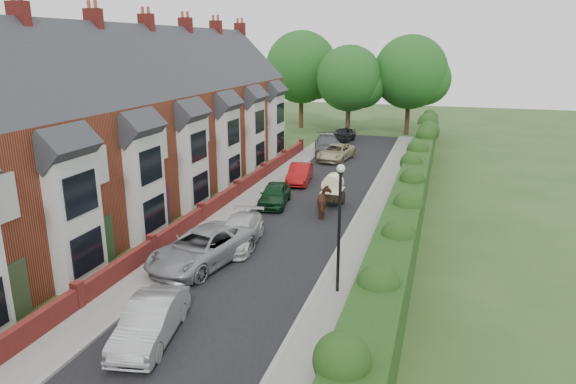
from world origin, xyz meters
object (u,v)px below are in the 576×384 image
(lamppost, at_px, (340,213))
(car_beige, at_px, (336,152))
(car_green, at_px, (275,194))
(car_silver_b, at_px, (202,248))
(horse_cart, at_px, (333,188))
(horse, at_px, (325,203))
(car_red, at_px, (300,173))
(car_grey, at_px, (327,145))
(car_white, at_px, (239,232))
(car_black, at_px, (342,135))
(car_silver_a, at_px, (150,321))

(lamppost, height_order, car_beige, lamppost)
(car_green, height_order, car_beige, car_green)
(car_silver_b, bearing_deg, car_green, 100.68)
(lamppost, bearing_deg, horse_cart, 103.30)
(car_green, distance_m, horse, 3.56)
(lamppost, relative_size, car_red, 1.28)
(car_silver_b, bearing_deg, car_red, 101.20)
(lamppost, distance_m, car_silver_b, 6.81)
(car_beige, xyz_separation_m, horse, (2.41, -14.49, 0.15))
(car_grey, bearing_deg, horse, -91.86)
(lamppost, relative_size, car_beige, 1.10)
(car_white, distance_m, car_green, 6.57)
(car_green, bearing_deg, car_red, 81.58)
(horse_cart, bearing_deg, car_green, -165.76)
(car_grey, xyz_separation_m, car_black, (0.17, 5.96, -0.09))
(car_silver_a, height_order, car_red, car_silver_a)
(car_green, distance_m, car_grey, 15.59)
(car_silver_b, relative_size, car_white, 1.23)
(car_white, bearing_deg, horse, 53.77)
(car_beige, xyz_separation_m, car_black, (-1.11, 8.26, 0.05))
(car_silver_a, bearing_deg, car_silver_b, 89.55)
(car_white, height_order, car_beige, car_white)
(car_silver_b, height_order, car_white, car_silver_b)
(car_red, relative_size, horse_cart, 1.50)
(horse_cart, bearing_deg, lamppost, -76.70)
(car_white, xyz_separation_m, car_red, (-0.32, 11.96, 0.01))
(car_black, bearing_deg, car_white, -79.19)
(car_white, height_order, horse, horse)
(car_silver_a, relative_size, horse, 2.17)
(car_silver_b, bearing_deg, horse_cart, 82.43)
(lamppost, height_order, horse, lamppost)
(car_white, distance_m, car_beige, 19.86)
(car_red, xyz_separation_m, horse_cart, (3.31, -4.54, 0.45))
(car_white, relative_size, horse_cart, 1.68)
(car_white, relative_size, car_red, 1.12)
(car_white, distance_m, horse_cart, 8.01)
(car_green, relative_size, car_black, 0.95)
(lamppost, distance_m, car_green, 12.02)
(car_black, distance_m, horse, 23.02)
(car_green, xyz_separation_m, horse, (3.35, -1.20, 0.14))
(car_silver_a, height_order, car_grey, car_grey)
(car_silver_a, height_order, car_green, car_silver_a)
(car_white, distance_m, horse, 6.14)
(car_green, bearing_deg, car_silver_a, -94.97)
(car_beige, bearing_deg, horse, -72.80)
(car_green, distance_m, car_black, 21.55)
(car_silver_b, height_order, horse_cart, horse_cart)
(car_silver_b, height_order, car_green, car_silver_b)
(car_beige, bearing_deg, lamppost, -70.18)
(car_silver_a, height_order, car_black, car_black)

